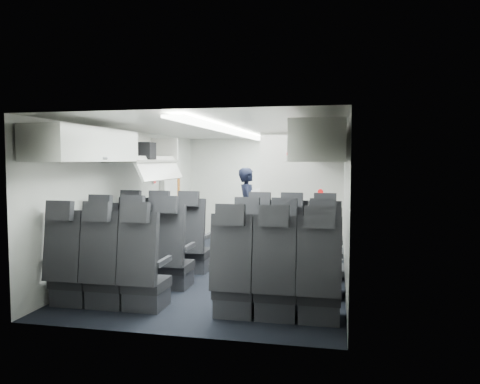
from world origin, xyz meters
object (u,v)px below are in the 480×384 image
at_px(seat_row_mid, 210,260).
at_px(flight_attendant, 248,208).
at_px(seat_row_front, 227,247).
at_px(carry_on_bag, 139,151).
at_px(seat_row_rear, 188,277).
at_px(galley_unit, 307,195).
at_px(boarding_door, 171,197).

distance_m(seat_row_mid, flight_attendant, 2.91).
bearing_deg(seat_row_mid, seat_row_front, 90.00).
bearing_deg(carry_on_bag, seat_row_rear, -57.35).
bearing_deg(flight_attendant, galley_unit, -53.68).
relative_size(seat_row_mid, galley_unit, 1.75).
bearing_deg(seat_row_mid, galley_unit, 77.12).
bearing_deg(seat_row_rear, seat_row_front, 90.00).
relative_size(boarding_door, flight_attendant, 1.21).
bearing_deg(boarding_door, seat_row_rear, -67.13).
bearing_deg(seat_row_mid, seat_row_rear, -90.00).
bearing_deg(flight_attendant, boarding_door, 71.37).
xyz_separation_m(seat_row_rear, flight_attendant, (-0.07, 3.78, 0.36)).
bearing_deg(boarding_door, seat_row_mid, -61.23).
height_order(seat_row_front, galley_unit, galley_unit).
bearing_deg(seat_row_front, seat_row_mid, -90.00).
xyz_separation_m(seat_row_front, galley_unit, (0.95, 3.25, 0.55)).
bearing_deg(seat_row_front, seat_row_rear, -90.00).
relative_size(seat_row_mid, seat_row_rear, 1.00).
xyz_separation_m(seat_row_front, seat_row_rear, (0.00, -1.80, 0.00)).
xyz_separation_m(seat_row_mid, seat_row_rear, (0.00, -0.90, 0.00)).
bearing_deg(flight_attendant, carry_on_bag, 131.08).
height_order(seat_row_front, seat_row_rear, same).
xyz_separation_m(boarding_door, carry_on_bag, (0.26, -2.03, 0.86)).
xyz_separation_m(seat_row_rear, boarding_door, (-1.64, 3.89, 0.55)).
height_order(seat_row_front, flight_attendant, flight_attendant).
bearing_deg(carry_on_bag, seat_row_mid, -38.67).
bearing_deg(seat_row_rear, carry_on_bag, 126.63).
bearing_deg(seat_row_rear, boarding_door, 112.87).
distance_m(seat_row_mid, seat_row_rear, 0.90).
bearing_deg(carry_on_bag, boarding_door, 93.33).
height_order(galley_unit, flight_attendant, galley_unit).
relative_size(galley_unit, carry_on_bag, 4.38).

